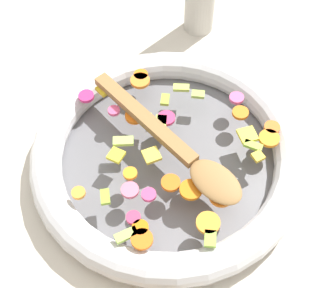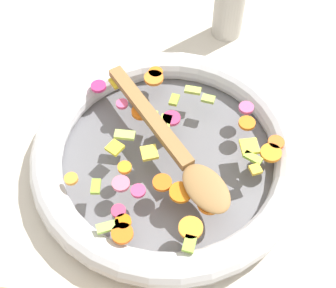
# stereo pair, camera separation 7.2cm
# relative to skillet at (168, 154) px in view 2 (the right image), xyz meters

# --- Properties ---
(ground_plane) EXTENTS (4.00, 4.00, 0.00)m
(ground_plane) POSITION_rel_skillet_xyz_m (0.00, 0.00, -0.02)
(ground_plane) COLOR beige
(skillet) EXTENTS (0.44, 0.44, 0.05)m
(skillet) POSITION_rel_skillet_xyz_m (0.00, 0.00, 0.00)
(skillet) COLOR slate
(skillet) RESTS_ON ground_plane
(chopped_vegetables) EXTENTS (0.33, 0.34, 0.01)m
(chopped_vegetables) POSITION_rel_skillet_xyz_m (-0.01, 0.01, 0.03)
(chopped_vegetables) COLOR orange
(chopped_vegetables) RESTS_ON skillet
(wooden_spoon) EXTENTS (0.23, 0.27, 0.01)m
(wooden_spoon) POSITION_rel_skillet_xyz_m (-0.01, 0.02, 0.04)
(wooden_spoon) COLOR olive
(wooden_spoon) RESTS_ON chopped_vegetables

